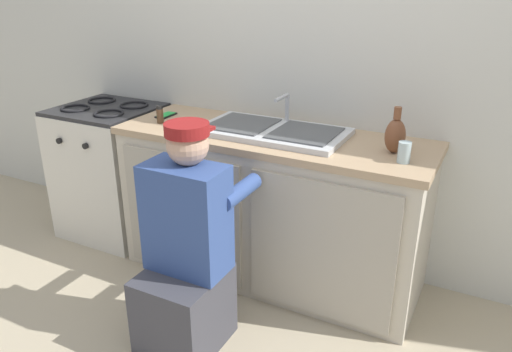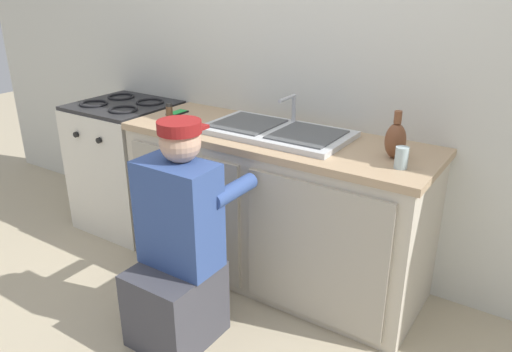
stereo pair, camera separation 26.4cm
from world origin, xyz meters
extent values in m
plane|color=tan|center=(0.00, 0.00, 0.00)|extent=(12.00, 12.00, 0.00)
cube|color=silver|center=(0.00, 0.65, 1.25)|extent=(6.00, 0.10, 2.50)
cube|color=beige|center=(0.00, 0.30, 0.42)|extent=(1.73, 0.60, 0.84)
cube|color=#AFA694|center=(-0.41, -0.01, 0.42)|extent=(0.76, 0.02, 0.74)
cube|color=#AFA694|center=(0.41, -0.01, 0.42)|extent=(0.76, 0.02, 0.74)
cube|color=tan|center=(0.00, 0.30, 0.86)|extent=(1.77, 0.62, 0.04)
cube|color=silver|center=(0.00, 0.30, 0.90)|extent=(0.80, 0.44, 0.03)
cube|color=#4C4F51|center=(-0.19, 0.30, 0.92)|extent=(0.33, 0.35, 0.01)
cube|color=#4C4F51|center=(0.19, 0.30, 0.92)|extent=(0.33, 0.35, 0.01)
cylinder|color=#B7BABF|center=(0.00, 0.49, 0.97)|extent=(0.02, 0.02, 0.18)
cylinder|color=#B7BABF|center=(0.00, 0.41, 1.06)|extent=(0.02, 0.16, 0.02)
cube|color=silver|center=(-1.21, 0.30, 0.43)|extent=(0.63, 0.60, 0.87)
cube|color=#262628|center=(-1.21, 0.30, 0.88)|extent=(0.61, 0.59, 0.02)
torus|color=black|center=(-1.35, 0.18, 0.90)|extent=(0.19, 0.19, 0.02)
torus|color=black|center=(-1.07, 0.18, 0.90)|extent=(0.19, 0.19, 0.02)
torus|color=black|center=(-1.35, 0.42, 0.90)|extent=(0.19, 0.19, 0.02)
torus|color=black|center=(-1.07, 0.42, 0.90)|extent=(0.19, 0.19, 0.02)
cylinder|color=black|center=(-1.32, -0.01, 0.74)|extent=(0.04, 0.02, 0.04)
cylinder|color=black|center=(-1.10, -0.01, 0.74)|extent=(0.04, 0.02, 0.04)
cube|color=#3F3F47|center=(-0.10, -0.46, 0.20)|extent=(0.36, 0.40, 0.40)
cube|color=#334C8C|center=(-0.10, -0.40, 0.66)|extent=(0.38, 0.22, 0.52)
sphere|color=tan|center=(-0.10, -0.36, 1.01)|extent=(0.19, 0.19, 0.19)
cylinder|color=maroon|center=(-0.10, -0.36, 1.08)|extent=(0.20, 0.20, 0.06)
cube|color=maroon|center=(-0.10, -0.28, 1.06)|extent=(0.13, 0.09, 0.02)
cylinder|color=#334C8C|center=(-0.27, -0.20, 0.75)|extent=(0.08, 0.30, 0.08)
cylinder|color=#334C8C|center=(0.07, -0.20, 0.75)|extent=(0.08, 0.30, 0.08)
cylinder|color=#ADC6CC|center=(0.73, 0.18, 0.93)|extent=(0.06, 0.06, 0.10)
cylinder|color=#513823|center=(-0.68, 0.19, 0.93)|extent=(0.04, 0.04, 0.08)
cylinder|color=black|center=(-0.68, 0.19, 0.98)|extent=(0.04, 0.04, 0.02)
cube|color=black|center=(-0.74, 0.33, 0.89)|extent=(0.07, 0.14, 0.01)
cube|color=green|center=(-0.74, 0.33, 0.90)|extent=(0.06, 0.12, 0.00)
ellipsoid|color=brown|center=(0.66, 0.30, 0.97)|extent=(0.10, 0.10, 0.17)
cylinder|color=brown|center=(0.66, 0.30, 1.08)|extent=(0.04, 0.04, 0.06)
camera|label=1|loc=(1.12, -2.07, 1.71)|focal=35.00mm
camera|label=2|loc=(1.35, -1.94, 1.71)|focal=35.00mm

